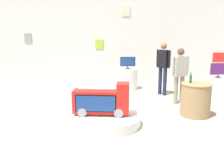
{
  "coord_description": "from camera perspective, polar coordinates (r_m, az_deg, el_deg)",
  "views": [
    {
      "loc": [
        0.54,
        -5.82,
        2.09
      ],
      "look_at": [
        0.03,
        0.27,
        0.82
      ],
      "focal_mm": 41.45,
      "sensor_mm": 36.0,
      "label": 1
    }
  ],
  "objects": [
    {
      "name": "ground_plane",
      "position": [
        6.21,
        -0.5,
        -7.92
      ],
      "size": [
        30.0,
        30.0,
        0.0
      ],
      "primitive_type": "plane",
      "color": "#A8A091"
    },
    {
      "name": "back_wall_display",
      "position": [
        10.52,
        1.85,
        9.48
      ],
      "size": [
        12.96,
        0.13,
        3.35
      ],
      "color": "silver",
      "rests_on": "ground"
    },
    {
      "name": "main_display_pedestal",
      "position": [
        5.92,
        -2.37,
        -7.78
      ],
      "size": [
        1.78,
        1.78,
        0.23
      ],
      "primitive_type": "cylinder",
      "color": "white",
      "rests_on": "ground"
    },
    {
      "name": "novelty_firetruck_tv",
      "position": [
        5.78,
        -2.16,
        -3.88
      ],
      "size": [
        1.25,
        0.44,
        0.74
      ],
      "color": "gray",
      "rests_on": "main_display_pedestal"
    },
    {
      "name": "display_pedestal_left_rear",
      "position": [
        9.38,
        3.45,
        1.15
      ],
      "size": [
        0.73,
        0.73,
        0.74
      ],
      "primitive_type": "cylinder",
      "color": "white",
      "rests_on": "ground"
    },
    {
      "name": "tv_on_left_rear",
      "position": [
        9.29,
        3.49,
        4.82
      ],
      "size": [
        0.54,
        0.2,
        0.43
      ],
      "color": "black",
      "rests_on": "display_pedestal_left_rear"
    },
    {
      "name": "display_pedestal_center_rear",
      "position": [
        8.26,
        22.13,
        -1.17
      ],
      "size": [
        0.73,
        0.73,
        0.74
      ],
      "primitive_type": "cylinder",
      "color": "white",
      "rests_on": "ground"
    },
    {
      "name": "tv_on_center_rear",
      "position": [
        8.15,
        22.46,
        3.03
      ],
      "size": [
        0.56,
        0.2,
        0.44
      ],
      "color": "black",
      "rests_on": "display_pedestal_center_rear"
    },
    {
      "name": "side_table_round",
      "position": [
        6.72,
        17.97,
        -3.26
      ],
      "size": [
        0.75,
        0.75,
        0.81
      ],
      "color": "#9E7F56",
      "rests_on": "ground"
    },
    {
      "name": "bottle_on_side_table",
      "position": [
        6.66,
        16.96,
        1.12
      ],
      "size": [
        0.06,
        0.06,
        0.27
      ],
      "color": "#195926",
      "rests_on": "side_table_round"
    },
    {
      "name": "shopper_browsing_near_truck",
      "position": [
        7.63,
        14.73,
        2.65
      ],
      "size": [
        0.52,
        0.34,
        1.6
      ],
      "color": "gray",
      "rests_on": "ground"
    },
    {
      "name": "shopper_browsing_rear",
      "position": [
        8.56,
        11.22,
        4.22
      ],
      "size": [
        0.41,
        0.43,
        1.7
      ],
      "color": "#1E233F",
      "rests_on": "ground"
    }
  ]
}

